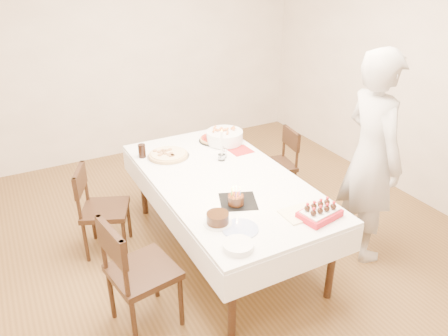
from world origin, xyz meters
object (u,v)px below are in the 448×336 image
layer_cake (218,219)px  strawberry_box (320,213)px  taper_candle (222,145)px  birthday_cake (236,196)px  dining_table (224,215)px  pasta_bowl (225,137)px  chair_right_savory (275,166)px  chair_left_savory (105,210)px  pizza_white (168,155)px  chair_left_dessert (143,272)px  cola_glass (142,151)px  person (371,158)px  pizza_pepperoni (213,139)px

layer_cake → strawberry_box: bearing=-21.7°
taper_candle → birthday_cake: taper_candle is taller
dining_table → strawberry_box: 1.01m
dining_table → pasta_bowl: bearing=61.4°
chair_right_savory → chair_left_savory: 1.86m
dining_table → taper_candle: (0.15, 0.32, 0.53)m
pizza_white → pasta_bowl: bearing=4.2°
taper_candle → birthday_cake: 0.80m
chair_right_savory → chair_left_dessert: (-1.85, -1.06, 0.06)m
layer_cake → taper_candle: bearing=60.7°
chair_right_savory → taper_candle: 0.96m
chair_right_savory → chair_left_dessert: bearing=-141.8°
chair_left_savory → taper_candle: taper_candle is taller
cola_glass → birthday_cake: bearing=-73.0°
person → strawberry_box: size_ratio=6.13×
chair_left_dessert → birthday_cake: size_ratio=6.88×
taper_candle → birthday_cake: bearing=-110.0°
dining_table → cola_glass: cola_glass is taller
pasta_bowl → birthday_cake: birthday_cake is taller
taper_candle → pizza_white: bearing=144.4°
pizza_white → birthday_cake: size_ratio=2.93×
chair_left_dessert → person: (2.03, -0.06, 0.46)m
layer_cake → birthday_cake: (0.24, 0.16, 0.04)m
chair_left_savory → chair_left_dessert: size_ratio=0.90×
chair_left_savory → birthday_cake: birthday_cake is taller
chair_right_savory → chair_left_savory: chair_left_savory is taller
chair_left_savory → chair_left_dessert: chair_left_dessert is taller
chair_left_savory → birthday_cake: (0.80, -0.94, 0.41)m
pizza_white → dining_table: bearing=-66.7°
pizza_white → cola_glass: bearing=152.2°
person → cola_glass: size_ratio=14.45×
dining_table → chair_left_savory: (-0.93, 0.51, 0.05)m
person → cola_glass: bearing=61.7°
pizza_pepperoni → strawberry_box: strawberry_box is taller
chair_left_dessert → strawberry_box: 1.34m
chair_left_savory → pizza_white: bearing=-147.5°
cola_glass → strawberry_box: (0.81, -1.59, -0.03)m
pizza_pepperoni → pasta_bowl: 0.13m
dining_table → strawberry_box: (0.33, -0.86, 0.41)m
chair_left_savory → person: person is taller
pizza_pepperoni → birthday_cake: birthday_cake is taller
chair_left_savory → cola_glass: 0.64m
pizza_pepperoni → birthday_cake: (-0.41, -1.18, 0.06)m
strawberry_box → cola_glass: bearing=116.9°
dining_table → cola_glass: size_ratio=16.68×
layer_cake → strawberry_box: (0.69, -0.28, -0.00)m
strawberry_box → birthday_cake: bearing=136.2°
taper_candle → strawberry_box: size_ratio=1.03×
dining_table → pizza_white: 0.78m
person → pizza_pepperoni: bearing=43.0°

